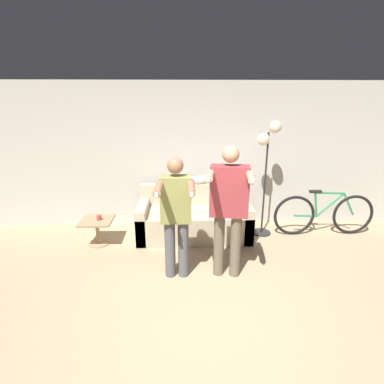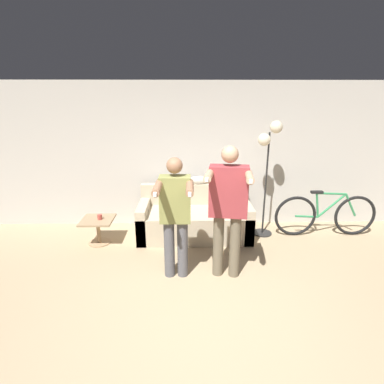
{
  "view_description": "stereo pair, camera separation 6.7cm",
  "coord_description": "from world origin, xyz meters",
  "px_view_note": "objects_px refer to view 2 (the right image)",
  "views": [
    {
      "loc": [
        -0.31,
        -2.34,
        2.3
      ],
      "look_at": [
        -0.17,
        1.83,
        0.99
      ],
      "focal_mm": 28.0,
      "sensor_mm": 36.0,
      "label": 1
    },
    {
      "loc": [
        -0.24,
        -2.34,
        2.3
      ],
      "look_at": [
        -0.17,
        1.83,
        0.99
      ],
      "focal_mm": 28.0,
      "sensor_mm": 36.0,
      "label": 2
    }
  ],
  "objects_px": {
    "cat": "(199,180)",
    "person_right": "(228,204)",
    "side_table": "(98,226)",
    "floor_lamp": "(269,149)",
    "person_left": "(175,212)",
    "bicycle": "(325,215)",
    "cup": "(100,217)",
    "couch": "(195,220)"
  },
  "relations": [
    {
      "from": "cat",
      "to": "person_right",
      "type": "bearing_deg",
      "value": -79.44
    },
    {
      "from": "side_table",
      "to": "floor_lamp",
      "type": "bearing_deg",
      "value": 6.32
    },
    {
      "from": "cat",
      "to": "side_table",
      "type": "height_order",
      "value": "cat"
    },
    {
      "from": "person_left",
      "to": "floor_lamp",
      "type": "xyz_separation_m",
      "value": [
        1.5,
        1.3,
        0.58
      ]
    },
    {
      "from": "person_left",
      "to": "bicycle",
      "type": "relative_size",
      "value": 0.92
    },
    {
      "from": "cup",
      "to": "couch",
      "type": "bearing_deg",
      "value": 10.63
    },
    {
      "from": "floor_lamp",
      "to": "person_left",
      "type": "bearing_deg",
      "value": -138.9
    },
    {
      "from": "couch",
      "to": "side_table",
      "type": "height_order",
      "value": "couch"
    },
    {
      "from": "couch",
      "to": "person_right",
      "type": "distance_m",
      "value": 1.53
    },
    {
      "from": "floor_lamp",
      "to": "side_table",
      "type": "xyz_separation_m",
      "value": [
        -2.81,
        -0.31,
        -1.2
      ]
    },
    {
      "from": "person_left",
      "to": "person_right",
      "type": "bearing_deg",
      "value": 1.14
    },
    {
      "from": "person_right",
      "to": "floor_lamp",
      "type": "relative_size",
      "value": 0.9
    },
    {
      "from": "cat",
      "to": "floor_lamp",
      "type": "height_order",
      "value": "floor_lamp"
    },
    {
      "from": "person_left",
      "to": "cat",
      "type": "relative_size",
      "value": 3.74
    },
    {
      "from": "person_left",
      "to": "cat",
      "type": "xyz_separation_m",
      "value": [
        0.37,
        1.62,
        -0.02
      ]
    },
    {
      "from": "side_table",
      "to": "cup",
      "type": "height_order",
      "value": "cup"
    },
    {
      "from": "couch",
      "to": "cup",
      "type": "height_order",
      "value": "couch"
    },
    {
      "from": "cup",
      "to": "cat",
      "type": "bearing_deg",
      "value": 21.03
    },
    {
      "from": "couch",
      "to": "person_left",
      "type": "distance_m",
      "value": 1.46
    },
    {
      "from": "person_left",
      "to": "bicycle",
      "type": "bearing_deg",
      "value": 26.59
    },
    {
      "from": "cup",
      "to": "bicycle",
      "type": "xyz_separation_m",
      "value": [
        3.81,
        0.24,
        -0.09
      ]
    },
    {
      "from": "side_table",
      "to": "bicycle",
      "type": "distance_m",
      "value": 3.86
    },
    {
      "from": "couch",
      "to": "cat",
      "type": "relative_size",
      "value": 4.39
    },
    {
      "from": "couch",
      "to": "cup",
      "type": "distance_m",
      "value": 1.58
    },
    {
      "from": "cup",
      "to": "bicycle",
      "type": "height_order",
      "value": "bicycle"
    },
    {
      "from": "couch",
      "to": "side_table",
      "type": "distance_m",
      "value": 1.62
    },
    {
      "from": "side_table",
      "to": "couch",
      "type": "bearing_deg",
      "value": 10.2
    },
    {
      "from": "bicycle",
      "to": "person_right",
      "type": "bearing_deg",
      "value": -146.81
    },
    {
      "from": "couch",
      "to": "floor_lamp",
      "type": "height_order",
      "value": "floor_lamp"
    },
    {
      "from": "person_left",
      "to": "side_table",
      "type": "bearing_deg",
      "value": 143.59
    },
    {
      "from": "person_left",
      "to": "floor_lamp",
      "type": "relative_size",
      "value": 0.83
    },
    {
      "from": "floor_lamp",
      "to": "cup",
      "type": "height_order",
      "value": "floor_lamp"
    },
    {
      "from": "person_left",
      "to": "cup",
      "type": "distance_m",
      "value": 1.67
    },
    {
      "from": "cup",
      "to": "bicycle",
      "type": "relative_size",
      "value": 0.05
    },
    {
      "from": "bicycle",
      "to": "cat",
      "type": "bearing_deg",
      "value": 169.91
    },
    {
      "from": "floor_lamp",
      "to": "bicycle",
      "type": "bearing_deg",
      "value": -4.06
    },
    {
      "from": "person_left",
      "to": "floor_lamp",
      "type": "distance_m",
      "value": 2.07
    },
    {
      "from": "couch",
      "to": "side_table",
      "type": "relative_size",
      "value": 3.75
    },
    {
      "from": "side_table",
      "to": "bicycle",
      "type": "xyz_separation_m",
      "value": [
        3.85,
        0.24,
        0.06
      ]
    },
    {
      "from": "cup",
      "to": "side_table",
      "type": "bearing_deg",
      "value": 174.88
    },
    {
      "from": "couch",
      "to": "person_right",
      "type": "height_order",
      "value": "person_right"
    },
    {
      "from": "cat",
      "to": "side_table",
      "type": "relative_size",
      "value": 0.86
    }
  ]
}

